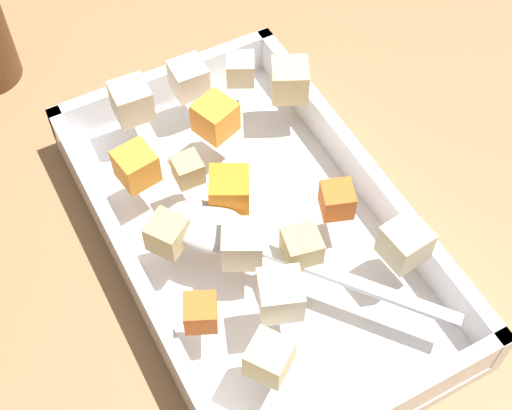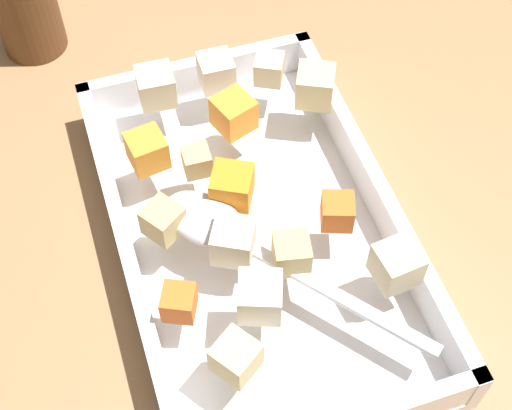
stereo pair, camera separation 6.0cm
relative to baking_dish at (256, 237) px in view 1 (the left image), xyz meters
name	(u,v)px [view 1 (the left image)]	position (x,y,z in m)	size (l,w,h in m)	color
ground_plane	(267,242)	(0.00, -0.01, -0.02)	(4.00, 4.00, 0.00)	#936D47
baking_dish	(256,237)	(0.00, 0.00, 0.00)	(0.38, 0.23, 0.05)	silver
carrot_chunk_far_right	(229,191)	(0.02, 0.01, 0.05)	(0.03, 0.03, 0.03)	orange
carrot_chunk_mid_right	(337,200)	(-0.03, -0.06, 0.05)	(0.03, 0.03, 0.03)	orange
carrot_chunk_corner_se	(201,313)	(-0.07, 0.08, 0.05)	(0.02, 0.02, 0.02)	orange
carrot_chunk_corner_nw	(219,116)	(0.09, -0.01, 0.05)	(0.03, 0.03, 0.03)	orange
carrot_chunk_rim_edge	(136,166)	(0.08, 0.07, 0.05)	(0.03, 0.03, 0.03)	orange
potato_chunk_corner_ne	(269,358)	(-0.12, 0.05, 0.05)	(0.03, 0.03, 0.03)	#E0CC89
potato_chunk_heap_side	(188,170)	(0.06, 0.03, 0.05)	(0.02, 0.02, 0.02)	tan
potato_chunk_front_center	(131,101)	(0.15, 0.05, 0.05)	(0.03, 0.03, 0.03)	beige
potato_chunk_center	(167,234)	(0.01, 0.07, 0.05)	(0.03, 0.03, 0.03)	tan
potato_chunk_back_center	(304,246)	(-0.05, -0.01, 0.05)	(0.03, 0.03, 0.03)	tan
potato_chunk_near_right	(405,243)	(-0.09, -0.08, 0.05)	(0.03, 0.03, 0.03)	beige
potato_chunk_heap_top	(290,80)	(0.10, -0.09, 0.05)	(0.03, 0.03, 0.03)	#E0CC89
potato_chunk_near_left	(240,69)	(0.14, -0.06, 0.05)	(0.03, 0.03, 0.03)	beige
potato_chunk_far_left	(242,244)	(-0.03, 0.03, 0.05)	(0.03, 0.03, 0.03)	beige
parsnip_chunk_mid_left	(280,295)	(-0.08, 0.02, 0.05)	(0.03, 0.03, 0.03)	silver
parsnip_chunk_under_handle	(190,78)	(0.15, -0.01, 0.05)	(0.03, 0.03, 0.03)	silver
serving_spoon	(223,231)	(-0.01, 0.03, 0.05)	(0.21, 0.17, 0.02)	silver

